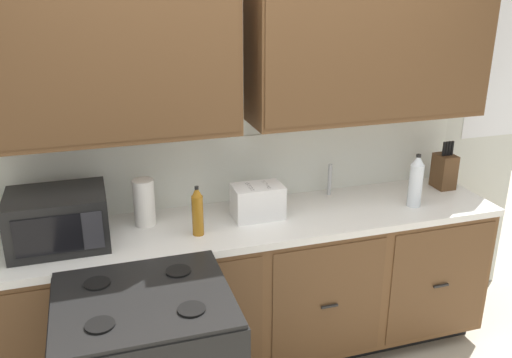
# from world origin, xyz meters

# --- Properties ---
(wall_unit) EXTENTS (4.08, 0.40, 2.53)m
(wall_unit) POSITION_xyz_m (0.00, 0.50, 1.67)
(wall_unit) COLOR silver
(wall_unit) RESTS_ON ground_plane
(counter_run) EXTENTS (2.91, 0.64, 0.93)m
(counter_run) POSITION_xyz_m (0.00, 0.30, 0.48)
(counter_run) COLOR black
(counter_run) RESTS_ON ground_plane
(microwave) EXTENTS (0.48, 0.37, 0.28)m
(microwave) POSITION_xyz_m (-1.01, 0.29, 1.07)
(microwave) COLOR black
(microwave) RESTS_ON counter_run
(toaster) EXTENTS (0.28, 0.18, 0.19)m
(toaster) POSITION_xyz_m (0.05, 0.32, 1.03)
(toaster) COLOR white
(toaster) RESTS_ON counter_run
(knife_block) EXTENTS (0.11, 0.14, 0.31)m
(knife_block) POSITION_xyz_m (1.32, 0.41, 1.05)
(knife_block) COLOR #52361E
(knife_block) RESTS_ON counter_run
(sink_faucet) EXTENTS (0.02, 0.02, 0.20)m
(sink_faucet) POSITION_xyz_m (0.57, 0.51, 1.03)
(sink_faucet) COLOR #B2B5BA
(sink_faucet) RESTS_ON counter_run
(paper_towel_roll) EXTENTS (0.12, 0.12, 0.26)m
(paper_towel_roll) POSITION_xyz_m (-0.57, 0.41, 1.06)
(paper_towel_roll) COLOR white
(paper_towel_roll) RESTS_ON counter_run
(bottle_clear) EXTENTS (0.08, 0.08, 0.32)m
(bottle_clear) POSITION_xyz_m (0.98, 0.20, 1.09)
(bottle_clear) COLOR silver
(bottle_clear) RESTS_ON counter_run
(bottle_amber) EXTENTS (0.06, 0.06, 0.27)m
(bottle_amber) POSITION_xyz_m (-0.32, 0.20, 1.06)
(bottle_amber) COLOR #9E6619
(bottle_amber) RESTS_ON counter_run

